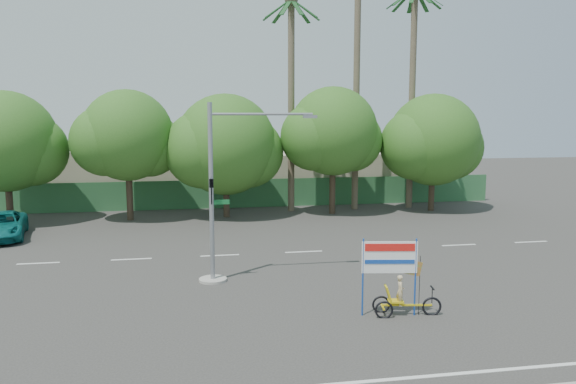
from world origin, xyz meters
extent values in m
plane|color=#33302D|center=(0.00, 0.00, 0.00)|extent=(120.00, 120.00, 0.00)
cube|color=#336B3D|center=(0.00, 21.50, 1.00)|extent=(38.00, 0.08, 2.00)
cube|color=#BCAE95|center=(-10.00, 26.00, 2.00)|extent=(12.00, 8.00, 4.00)
cube|color=#BCAE95|center=(8.00, 26.00, 1.80)|extent=(14.00, 8.00, 3.60)
cylinder|color=#473828|center=(-14.00, 18.00, 1.76)|extent=(0.40, 0.40, 3.52)
sphere|color=#2B591A|center=(-14.00, 18.00, 4.96)|extent=(6.00, 6.00, 6.00)
sphere|color=#2B591A|center=(-12.65, 18.30, 4.40)|extent=(4.32, 4.32, 4.32)
cylinder|color=#473828|center=(-7.00, 18.00, 1.87)|extent=(0.40, 0.40, 3.74)
sphere|color=#2B591A|center=(-7.00, 18.00, 5.27)|extent=(5.60, 5.60, 5.60)
sphere|color=#2B591A|center=(-5.74, 18.30, 4.68)|extent=(4.03, 4.03, 4.03)
sphere|color=#2B591A|center=(-8.26, 17.75, 4.93)|extent=(4.26, 4.26, 4.26)
cylinder|color=#473828|center=(-1.00, 18.00, 1.65)|extent=(0.40, 0.40, 3.30)
sphere|color=#2B591A|center=(-1.00, 18.00, 4.65)|extent=(6.40, 6.40, 6.40)
sphere|color=#2B591A|center=(0.44, 18.30, 4.12)|extent=(4.61, 4.61, 4.61)
sphere|color=#2B591A|center=(-2.44, 17.75, 4.35)|extent=(4.86, 4.86, 4.86)
cylinder|color=#473828|center=(6.00, 18.00, 1.94)|extent=(0.40, 0.40, 3.87)
sphere|color=#2B591A|center=(6.00, 18.00, 5.46)|extent=(5.80, 5.80, 5.80)
sphere|color=#2B591A|center=(7.30, 18.30, 4.84)|extent=(4.18, 4.18, 4.18)
sphere|color=#2B591A|center=(4.70, 17.75, 5.10)|extent=(4.41, 4.41, 4.41)
cylinder|color=#473828|center=(13.00, 18.00, 1.72)|extent=(0.40, 0.40, 3.43)
sphere|color=#2B591A|center=(13.00, 18.00, 4.84)|extent=(6.20, 6.20, 6.20)
sphere|color=#2B591A|center=(14.39, 18.30, 4.29)|extent=(4.46, 4.46, 4.46)
sphere|color=#2B591A|center=(11.61, 17.75, 4.52)|extent=(4.71, 4.71, 4.71)
cylinder|color=#70604C|center=(8.00, 19.50, 8.50)|extent=(0.44, 0.44, 17.00)
cylinder|color=#70604C|center=(12.00, 19.50, 7.50)|extent=(0.44, 0.44, 15.00)
cube|color=#1C4C21|center=(12.72, 20.11, 14.34)|extent=(1.65, 1.44, 1.36)
cube|color=#1C4C21|center=(12.16, 20.43, 14.34)|extent=(0.61, 1.93, 1.36)
cube|color=#1C4C21|center=(11.53, 20.32, 14.34)|extent=(1.20, 1.80, 1.36)
cylinder|color=#70604C|center=(3.50, 19.50, 7.00)|extent=(0.44, 0.44, 14.00)
cube|color=#1C4C21|center=(4.44, 19.50, 13.34)|extent=(1.91, 0.28, 1.36)
cube|color=#1C4C21|center=(4.22, 20.11, 13.34)|extent=(1.65, 1.44, 1.36)
cube|color=#1C4C21|center=(3.66, 20.43, 13.34)|extent=(0.61, 1.93, 1.36)
cube|color=#1C4C21|center=(3.03, 20.32, 13.34)|extent=(1.20, 1.80, 1.36)
cube|color=#1C4C21|center=(2.61, 19.82, 13.34)|extent=(1.89, 0.92, 1.36)
cube|color=#1C4C21|center=(2.61, 19.18, 13.34)|extent=(1.89, 0.92, 1.36)
cube|color=#1C4C21|center=(3.03, 18.68, 13.34)|extent=(1.20, 1.80, 1.36)
cube|color=#1C4C21|center=(3.66, 18.57, 13.34)|extent=(0.61, 1.93, 1.36)
cube|color=#1C4C21|center=(4.22, 18.89, 13.34)|extent=(1.65, 1.44, 1.36)
cylinder|color=gray|center=(-2.50, 4.00, 0.05)|extent=(1.10, 1.10, 0.10)
cylinder|color=gray|center=(-2.50, 4.00, 3.50)|extent=(0.18, 0.18, 7.00)
cylinder|color=gray|center=(-0.50, 4.00, 6.55)|extent=(4.00, 0.10, 0.10)
cube|color=gray|center=(1.40, 4.00, 6.45)|extent=(0.55, 0.20, 0.12)
imported|color=black|center=(-2.50, 3.78, 3.60)|extent=(0.16, 0.20, 1.00)
cube|color=#14662D|center=(-2.15, 4.00, 3.15)|extent=(0.70, 0.04, 0.18)
torus|color=black|center=(4.41, -1.11, 0.29)|extent=(0.65, 0.18, 0.65)
torus|color=black|center=(2.86, -0.58, 0.27)|extent=(0.61, 0.17, 0.60)
torus|color=black|center=(2.77, -1.10, 0.27)|extent=(0.61, 0.17, 0.60)
cube|color=gold|center=(3.61, -0.97, 0.34)|extent=(1.60, 0.33, 0.06)
cube|color=gold|center=(2.81, -0.84, 0.29)|extent=(0.15, 0.57, 0.05)
cube|color=gold|center=(3.24, -0.91, 0.48)|extent=(0.54, 0.47, 0.06)
cube|color=gold|center=(2.98, -0.87, 0.74)|extent=(0.28, 0.43, 0.52)
cylinder|color=black|center=(4.41, -1.11, 0.67)|extent=(0.03, 0.03, 0.52)
cube|color=black|center=(4.41, -1.11, 0.92)|extent=(0.11, 0.43, 0.04)
imported|color=#CCB284|center=(3.38, -0.93, 0.84)|extent=(0.30, 0.41, 1.03)
cylinder|color=#1746AF|center=(2.16, -0.73, 1.28)|extent=(0.06, 0.06, 2.57)
cylinder|color=#1746AF|center=(3.85, -1.01, 1.28)|extent=(0.06, 0.06, 2.57)
cube|color=white|center=(3.00, -0.87, 1.95)|extent=(1.79, 0.35, 1.05)
cube|color=red|center=(3.00, -0.90, 2.28)|extent=(1.60, 0.28, 0.25)
cube|color=#1746AF|center=(3.00, -0.90, 1.81)|extent=(1.60, 0.28, 0.13)
cylinder|color=black|center=(3.99, -1.04, 1.00)|extent=(0.02, 0.02, 2.00)
cube|color=red|center=(3.66, -0.98, 1.62)|extent=(0.84, 0.16, 0.62)
imported|color=#0E6867|center=(-13.20, 13.64, 0.70)|extent=(3.18, 5.36, 1.40)
camera|label=1|loc=(-3.34, -17.71, 6.53)|focal=35.00mm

